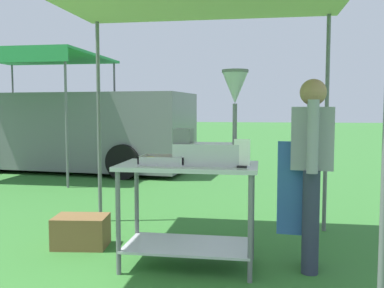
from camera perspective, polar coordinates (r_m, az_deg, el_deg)
ground_plane at (r=8.64m, az=4.24°, el=-4.45°), size 70.00×70.00×0.00m
donut_cart at (r=3.76m, az=-0.49°, el=-6.64°), size 1.17×0.63×0.90m
donut_tray at (r=3.72m, az=-3.86°, el=-2.22°), size 0.39×0.27×0.07m
donut_fryer at (r=3.65m, az=2.82°, el=1.29°), size 0.61×0.28×0.79m
menu_sign at (r=3.50m, az=6.54°, el=-1.51°), size 0.13×0.05×0.23m
vendor at (r=3.80m, az=15.24°, el=-2.52°), size 0.46×0.54×1.61m
supply_crate at (r=4.54m, az=-14.26°, el=-10.98°), size 0.55×0.41×0.31m
van_grey at (r=10.05m, az=-15.20°, el=1.71°), size 5.35×2.45×1.69m
neighbour_tent at (r=9.47m, az=-20.05°, el=10.32°), size 2.70×2.69×2.43m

